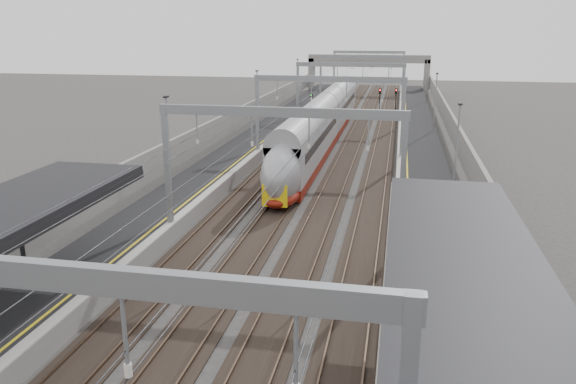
% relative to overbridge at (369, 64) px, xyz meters
% --- Properties ---
extents(platform_left, '(4.00, 120.00, 1.00)m').
position_rel_overbridge_xyz_m(platform_left, '(-8.00, -55.00, -4.81)').
color(platform_left, black).
rests_on(platform_left, ground).
extents(platform_right, '(4.00, 120.00, 1.00)m').
position_rel_overbridge_xyz_m(platform_right, '(8.00, -55.00, -4.81)').
color(platform_right, black).
rests_on(platform_right, ground).
extents(tracks, '(11.40, 140.00, 0.20)m').
position_rel_overbridge_xyz_m(tracks, '(0.00, -55.00, -5.26)').
color(tracks, black).
rests_on(tracks, ground).
extents(overhead_line, '(13.00, 140.00, 6.60)m').
position_rel_overbridge_xyz_m(overhead_line, '(0.00, -48.38, 0.83)').
color(overhead_line, gray).
rests_on(overhead_line, platform_left).
extents(overbridge, '(22.00, 2.20, 6.90)m').
position_rel_overbridge_xyz_m(overbridge, '(0.00, 0.00, 0.00)').
color(overbridge, gray).
rests_on(overbridge, ground).
extents(wall_left, '(0.30, 120.00, 3.20)m').
position_rel_overbridge_xyz_m(wall_left, '(-11.20, -55.00, -3.71)').
color(wall_left, gray).
rests_on(wall_left, ground).
extents(wall_right, '(0.30, 120.00, 3.20)m').
position_rel_overbridge_xyz_m(wall_right, '(11.20, -55.00, -3.71)').
color(wall_right, gray).
rests_on(wall_right, ground).
extents(train, '(2.60, 47.37, 4.11)m').
position_rel_overbridge_xyz_m(train, '(-1.50, -50.69, -3.29)').
color(train, maroon).
rests_on(train, ground).
extents(signal_green, '(0.32, 0.32, 3.48)m').
position_rel_overbridge_xyz_m(signal_green, '(-5.20, -34.09, -2.89)').
color(signal_green, black).
rests_on(signal_green, ground).
extents(signal_red_near, '(0.32, 0.32, 3.48)m').
position_rel_overbridge_xyz_m(signal_red_near, '(3.20, -26.19, -2.89)').
color(signal_red_near, black).
rests_on(signal_red_near, ground).
extents(signal_red_far, '(0.32, 0.32, 3.48)m').
position_rel_overbridge_xyz_m(signal_red_far, '(5.40, -25.61, -2.89)').
color(signal_red_far, black).
rests_on(signal_red_far, ground).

